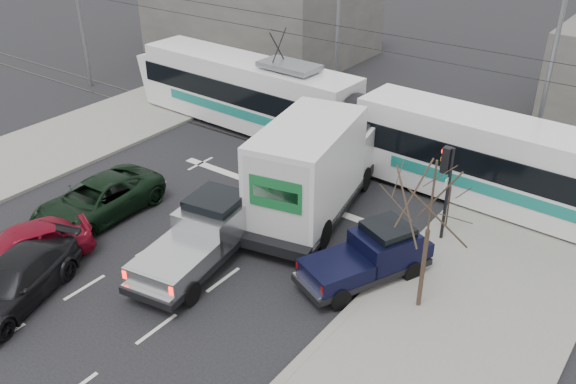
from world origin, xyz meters
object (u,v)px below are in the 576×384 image
Objects in this scene: bare_tree at (431,203)px; street_lamp_far at (335,14)px; silver_pickup at (205,233)px; red_car at (25,245)px; traffic_signal at (446,174)px; green_car at (97,200)px; box_truck at (314,169)px; tram at (359,123)px; dark_car at (14,282)px; street_lamp_near at (547,60)px; navy_pickup at (371,255)px.

street_lamp_far is at bearing 131.12° from bare_tree.
silver_pickup is 1.38× the size of red_car.
green_car is (-11.38, -6.30, -1.98)m from traffic_signal.
box_truck reaches higher than silver_pickup.
silver_pickup is (-0.24, -9.94, -0.82)m from tram.
dark_car is at bearing -126.10° from box_truck.
green_car is at bearing -92.63° from street_lamp_far.
silver_pickup is at bearing -89.36° from tram.
street_lamp_far is 19.76m from red_car.
box_truck is (0.99, -5.12, 0.09)m from tram.
tram is at bearing 145.33° from traffic_signal.
bare_tree is 1.00× the size of dark_car.
dark_car is (1.51, -1.38, -0.03)m from red_car.
silver_pickup is 5.37m from green_car.
tram is 4.24× the size of silver_pickup.
red_car is (-0.17, -19.28, -4.36)m from street_lamp_far.
bare_tree is 13.08m from green_car.
street_lamp_near reaches higher than green_car.
navy_pickup is 1.09× the size of red_car.
street_lamp_far is 1.86× the size of navy_pickup.
traffic_signal is at bearing -32.64° from tram.
tram is 11.78m from green_car.
tram is (-5.79, 4.01, -0.86)m from traffic_signal.
tram is (4.87, -5.50, -3.23)m from street_lamp_far.
street_lamp_near is at bearing -9.87° from street_lamp_far.
street_lamp_near is 1.46× the size of silver_pickup.
dark_car is (-3.28, -5.22, -0.34)m from silver_pickup.
street_lamp_near is 1.65× the size of green_car.
traffic_signal is at bearing 35.66° from silver_pickup.
bare_tree is 10.75m from tram.
tram reaches higher than dark_car.
navy_pickup is 11.75m from red_car.
red_car is (-5.03, -13.78, -1.13)m from tram.
bare_tree is 7.90m from silver_pickup.
tram is 14.71m from red_car.
street_lamp_near is 2.02× the size of red_car.
green_car is at bearing -141.63° from navy_pickup.
street_lamp_far is at bearing 170.13° from street_lamp_near.
box_truck is at bearing 172.02° from navy_pickup.
green_car is at bearing 121.34° from red_car.
traffic_signal reaches higher than green_car.
bare_tree reaches higher than red_car.
dark_car is (1.34, -20.65, -4.38)m from street_lamp_far.
silver_pickup is (-6.88, -13.44, -4.04)m from street_lamp_near.
silver_pickup is 1.13× the size of green_car.
dark_car is (-4.52, -10.04, -1.25)m from box_truck.
red_car is at bearing -124.27° from navy_pickup.
street_lamp_far is 0.35× the size of tram.
box_truck is 1.54× the size of green_car.
red_car is 2.04m from dark_car.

